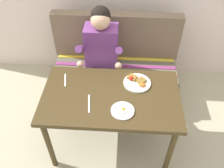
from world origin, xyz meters
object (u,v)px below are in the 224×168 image
object	(u,v)px
knife	(89,104)
plate_eggs	(123,111)
person	(101,53)
table	(111,102)
plate_breakfast	(137,82)
couch	(115,72)
fork	(65,80)

from	to	relation	value
knife	plate_eggs	bearing A→B (deg)	-20.15
plate_eggs	knife	xyz separation A→B (m)	(-0.28, 0.06, -0.01)
plate_eggs	person	bearing A→B (deg)	108.08
table	knife	size ratio (longest dim) A/B	6.00
person	plate_breakfast	distance (m)	0.56
couch	plate_breakfast	world-z (taller)	couch
table	plate_breakfast	distance (m)	0.29
person	plate_eggs	world-z (taller)	person
table	knife	bearing A→B (deg)	-148.22
couch	plate_breakfast	xyz separation A→B (m)	(0.23, -0.60, 0.41)
plate_breakfast	knife	world-z (taller)	plate_breakfast
table	plate_breakfast	bearing A→B (deg)	36.05
couch	person	size ratio (longest dim) A/B	1.19
couch	plate_breakfast	distance (m)	0.76
knife	plate_breakfast	bearing A→B (deg)	26.77
table	knife	distance (m)	0.22
table	knife	world-z (taller)	knife
couch	person	world-z (taller)	person
plate_breakfast	fork	bearing A→B (deg)	-179.83
table	plate_eggs	xyz separation A→B (m)	(0.11, -0.17, 0.09)
plate_breakfast	plate_eggs	xyz separation A→B (m)	(-0.12, -0.34, -0.00)
plate_breakfast	knife	size ratio (longest dim) A/B	1.24
couch	plate_breakfast	size ratio (longest dim) A/B	5.81
knife	table	bearing A→B (deg)	24.32
person	plate_eggs	xyz separation A→B (m)	(0.25, -0.76, -0.00)
couch	fork	world-z (taller)	couch
table	person	distance (m)	0.61
person	fork	xyz separation A→B (m)	(-0.29, -0.43, -0.01)
couch	plate_eggs	distance (m)	1.03
person	plate_breakfast	bearing A→B (deg)	-49.17
table	knife	xyz separation A→B (m)	(-0.18, -0.11, 0.08)
couch	plate_breakfast	bearing A→B (deg)	-69.41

